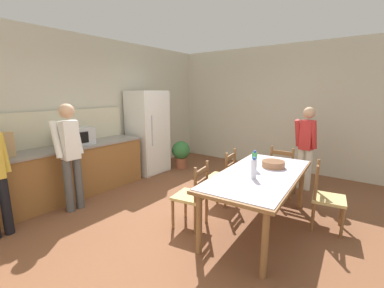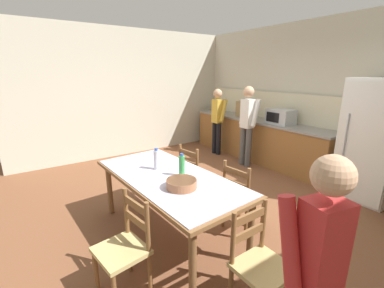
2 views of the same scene
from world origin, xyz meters
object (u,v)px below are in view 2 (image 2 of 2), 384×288
Objects in this scene: person_at_sink at (217,118)px; person_at_counter at (247,122)px; microwave at (281,117)px; paper_bag at (242,109)px; serving_bowl at (182,183)px; chair_side_near_right at (125,248)px; refrigerator at (372,141)px; chair_head_end at (259,264)px; person_by_table at (316,274)px; bottle_off_centre at (182,166)px; chair_side_far_left at (195,175)px; bottle_near_centre at (157,160)px; dining_table at (169,181)px; chair_side_far_right at (242,197)px.

person_at_counter is at bearing -91.14° from person_at_sink.
paper_bag is at bearing -179.60° from microwave.
person_at_counter reaches higher than person_at_sink.
chair_side_near_right is at bearing -77.99° from serving_bowl.
paper_bag is (-2.79, 0.01, 0.16)m from refrigerator.
paper_bag is 0.40× the size of chair_side_near_right.
person_at_counter is (-2.53, 2.45, 0.50)m from chair_head_end.
person_by_table is at bearing -3.34° from serving_bowl.
microwave reaches higher than bottle_off_centre.
paper_bag is at bearing -68.53° from chair_side_far_left.
person_at_counter is at bearing 44.98° from chair_head_end.
refrigerator reaches higher than serving_bowl.
chair_side_near_right is at bearing 134.65° from chair_head_end.
bottle_near_centre is at bearing -80.09° from microwave.
paper_bag is at bearing 179.77° from refrigerator.
chair_side_near_right reaches higher than serving_bowl.
microwave is 1.85× the size of bottle_off_centre.
bottle_off_centre is 0.84× the size of serving_bowl.
chair_side_near_right reaches higher than dining_table.
dining_table is 7.88× the size of bottle_near_centre.
refrigerator is 3.27m from bottle_near_centre.
bottle_off_centre is at bearing 87.38° from chair_head_end.
chair_side_far_left is 1.00× the size of chair_side_near_right.
refrigerator is 2.05× the size of chair_head_end.
paper_bag is 3.55m from bottle_off_centre.
serving_bowl is 0.19× the size of person_at_counter.
refrigerator is 2.74m from chair_side_far_left.
dining_table is 1.36× the size of person_at_sink.
chair_side_far_left is at bearing 108.62° from bottle_near_centre.
bottle_off_centre is 1.80m from person_by_table.
person_by_table is (1.88, -0.14, 0.18)m from dining_table.
paper_bag is 3.62m from dining_table.
microwave reaches higher than chair_side_near_right.
person_at_counter reaches higher than chair_head_end.
paper_bag is 3.29m from chair_side_far_right.
bottle_off_centre is (0.89, -2.94, -0.16)m from microwave.
person_at_sink is (-2.29, 2.44, -0.03)m from bottle_off_centre.
chair_side_near_right is at bearing -55.19° from dining_table.
refrigerator is 3.73× the size of microwave.
person_at_sink reaches higher than chair_head_end.
chair_head_end is 1.16m from chair_side_near_right.
chair_side_far_left is 0.55× the size of person_at_counter.
person_at_counter is at bearing -36.71° from paper_bag.
serving_bowl is at bearing 128.79° from chair_side_far_left.
person_at_sink is 1.00× the size of person_by_table.
person_by_table is at bearing -4.13° from dining_table.
person_at_counter is (0.69, -0.51, -0.16)m from paper_bag.
refrigerator is 5.82× the size of serving_bowl.
chair_head_end is at bearing -54.51° from microwave.
person_at_sink is 0.98m from person_at_counter.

